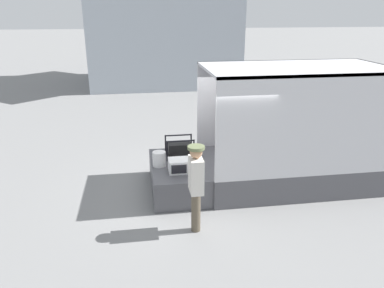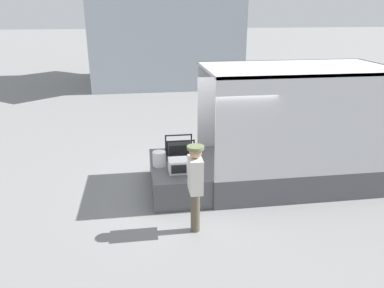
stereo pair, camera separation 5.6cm
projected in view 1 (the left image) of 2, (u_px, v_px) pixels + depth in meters
ground_plane at (204, 187)px, 9.12m from camera, size 160.00×160.00×0.00m
box_truck at (354, 145)px, 9.37m from camera, size 6.40×2.28×2.87m
tailgate_deck at (178, 177)px, 8.92m from camera, size 1.28×2.16×0.66m
microwave at (180, 166)px, 8.33m from camera, size 0.52×0.41×0.29m
portable_generator at (180, 150)px, 9.15m from camera, size 0.68×0.48×0.51m
orange_bucket at (159, 159)px, 8.64m from camera, size 0.31×0.31×0.34m
worker_person at (196, 180)px, 6.98m from camera, size 0.32×0.44×1.76m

